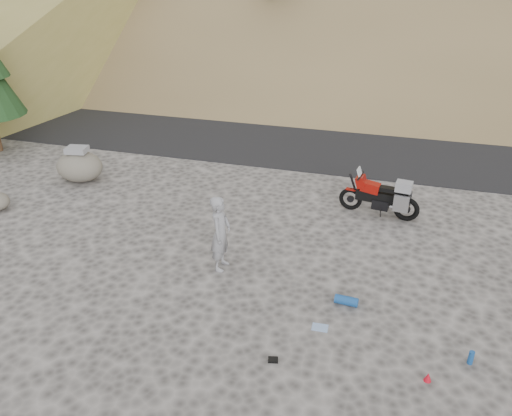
# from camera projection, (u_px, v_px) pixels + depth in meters

# --- Properties ---
(ground) EXTENTS (140.00, 140.00, 0.00)m
(ground) POSITION_uv_depth(u_px,v_px,m) (293.00, 278.00, 10.14)
(ground) COLOR #403D3B
(ground) RESTS_ON ground
(road) EXTENTS (120.00, 7.00, 0.05)m
(road) POSITION_uv_depth(u_px,v_px,m) (346.00, 138.00, 17.84)
(road) COLOR black
(road) RESTS_ON ground
(motorcycle) EXTENTS (2.01, 0.75, 1.20)m
(motorcycle) POSITION_uv_depth(u_px,v_px,m) (383.00, 197.00, 12.35)
(motorcycle) COLOR black
(motorcycle) RESTS_ON ground
(man) EXTENTS (0.40, 0.60, 1.64)m
(man) POSITION_uv_depth(u_px,v_px,m) (222.00, 267.00, 10.51)
(man) COLOR gray
(man) RESTS_ON ground
(boulder) EXTENTS (1.36, 1.17, 1.04)m
(boulder) POSITION_uv_depth(u_px,v_px,m) (80.00, 166.00, 14.32)
(boulder) COLOR #545048
(boulder) RESTS_ON ground
(gear_blue_mat) EXTENTS (0.45, 0.20, 0.17)m
(gear_blue_mat) POSITION_uv_depth(u_px,v_px,m) (346.00, 301.00, 9.35)
(gear_blue_mat) COLOR navy
(gear_blue_mat) RESTS_ON ground
(gear_bottle) EXTENTS (0.12, 0.12, 0.24)m
(gear_bottle) POSITION_uv_depth(u_px,v_px,m) (471.00, 358.00, 7.99)
(gear_bottle) COLOR navy
(gear_bottle) RESTS_ON ground
(gear_funnel) EXTENTS (0.15, 0.15, 0.15)m
(gear_funnel) POSITION_uv_depth(u_px,v_px,m) (428.00, 377.00, 7.68)
(gear_funnel) COLOR red
(gear_funnel) RESTS_ON ground
(gear_glove_a) EXTENTS (0.18, 0.15, 0.05)m
(gear_glove_a) POSITION_uv_depth(u_px,v_px,m) (273.00, 360.00, 8.08)
(gear_glove_a) COLOR black
(gear_glove_a) RESTS_ON ground
(gear_blue_cloth) EXTENTS (0.29, 0.22, 0.01)m
(gear_blue_cloth) POSITION_uv_depth(u_px,v_px,m) (320.00, 327.00, 8.80)
(gear_blue_cloth) COLOR #84A1CD
(gear_blue_cloth) RESTS_ON ground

